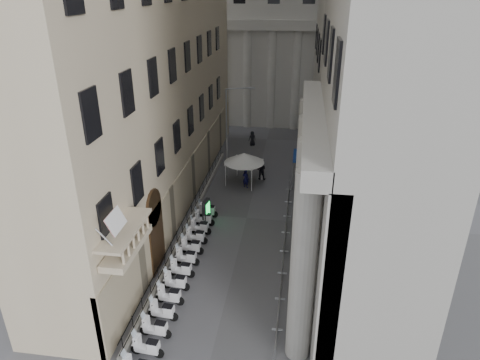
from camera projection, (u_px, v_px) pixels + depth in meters
The scene contains 30 objects.
far_building at pixel (277, 1), 53.71m from camera, with size 22.00×10.00×30.00m, color #BBB9B1.
iron_fence at pixel (190, 222), 33.53m from camera, with size 0.30×28.00×1.40m, color black, non-canonical shape.
blue_awning at pixel (300, 185), 39.64m from camera, with size 1.60×3.00×3.00m, color navy, non-canonical shape.
flag at pixel (134, 349), 21.79m from camera, with size 1.00×1.40×8.20m, color #9E0C11, non-canonical shape.
scooter_1 at pixel (148, 355), 21.44m from camera, with size 0.56×1.40×1.50m, color white, non-canonical shape.
scooter_2 at pixel (156, 336), 22.61m from camera, with size 0.56×1.40×1.50m, color white, non-canonical shape.
scooter_3 at pixel (164, 319), 23.77m from camera, with size 0.56×1.40×1.50m, color white, non-canonical shape.
scooter_4 at pixel (170, 303), 24.93m from camera, with size 0.56×1.40×1.50m, color white, non-canonical shape.
scooter_5 at pixel (177, 289), 26.10m from camera, with size 0.56×1.40×1.50m, color white, non-canonical shape.
scooter_6 at pixel (182, 276), 27.26m from camera, with size 0.56×1.40×1.50m, color white, non-canonical shape.
scooter_7 at pixel (187, 264), 28.42m from camera, with size 0.56×1.40×1.50m, color white, non-canonical shape.
scooter_8 at pixel (192, 253), 29.59m from camera, with size 0.56×1.40×1.50m, color white, non-canonical shape.
scooter_9 at pixel (196, 243), 30.75m from camera, with size 0.56×1.40×1.50m, color white, non-canonical shape.
scooter_10 at pixel (200, 234), 31.91m from camera, with size 0.56×1.40×1.50m, color white, non-canonical shape.
scooter_11 at pixel (204, 225), 33.08m from camera, with size 0.56×1.40×1.50m, color white, non-canonical shape.
scooter_12 at pixel (208, 217), 34.24m from camera, with size 0.56×1.40×1.50m, color white, non-canonical shape.
barrier_0 at pixel (276, 348), 21.90m from camera, with size 0.60×2.40×1.10m, color #A3A6AB, non-canonical shape.
barrier_1 at pixel (279, 314), 24.15m from camera, with size 0.60×2.40×1.10m, color #A3A6AB, non-canonical shape.
barrier_2 at pixel (281, 286), 26.40m from camera, with size 0.60×2.40×1.10m, color #A3A6AB, non-canonical shape.
barrier_3 at pixel (283, 262), 28.65m from camera, with size 0.60×2.40×1.10m, color #A3A6AB, non-canonical shape.
barrier_4 at pixel (285, 242), 30.90m from camera, with size 0.60×2.40×1.10m, color #A3A6AB, non-canonical shape.
barrier_5 at pixel (286, 224), 33.15m from camera, with size 0.60×2.40×1.10m, color #A3A6AB, non-canonical shape.
barrier_6 at pixel (288, 209), 35.40m from camera, with size 0.60×2.40×1.10m, color #A3A6AB, non-canonical shape.
barrier_7 at pixel (289, 196), 37.65m from camera, with size 0.60×2.40×1.10m, color #A3A6AB, non-canonical shape.
security_tent at pixel (241, 156), 39.41m from camera, with size 3.70×3.70×3.00m.
street_lamp at pixel (230, 125), 39.59m from camera, with size 2.62×1.19×8.50m.
info_kiosk at pixel (206, 212), 32.86m from camera, with size 0.45×0.99×2.02m.
pedestrian_a at pixel (246, 179), 38.83m from camera, with size 0.64×0.42×1.75m, color #0E0D37.
pedestrian_b at pixel (261, 170), 40.45m from camera, with size 0.95×0.74×1.95m, color black.
pedestrian_c at pixel (252, 138), 49.01m from camera, with size 0.83×0.54×1.70m, color black.
Camera 1 is at (3.66, -10.27, 16.96)m, focal length 32.00 mm.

